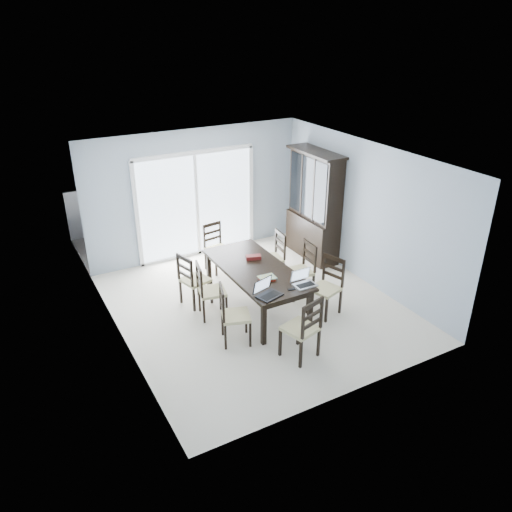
% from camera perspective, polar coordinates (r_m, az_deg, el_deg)
% --- Properties ---
extents(floor, '(5.00, 5.00, 0.00)m').
position_cam_1_polar(floor, '(8.62, -0.01, -5.81)').
color(floor, beige).
rests_on(floor, ground).
extents(ceiling, '(5.00, 5.00, 0.00)m').
position_cam_1_polar(ceiling, '(7.60, -0.01, 11.16)').
color(ceiling, white).
rests_on(ceiling, back_wall).
extents(back_wall, '(4.50, 0.02, 2.60)m').
position_cam_1_polar(back_wall, '(10.14, -6.91, 7.06)').
color(back_wall, '#93A2B0').
rests_on(back_wall, floor).
extents(wall_left, '(0.02, 5.00, 2.60)m').
position_cam_1_polar(wall_left, '(7.31, -15.65, -1.35)').
color(wall_left, '#93A2B0').
rests_on(wall_left, floor).
extents(wall_right, '(0.02, 5.00, 2.60)m').
position_cam_1_polar(wall_right, '(9.24, 12.34, 4.78)').
color(wall_right, '#93A2B0').
rests_on(wall_right, floor).
extents(balcony, '(4.50, 2.00, 0.10)m').
position_cam_1_polar(balcony, '(11.50, -8.48, 2.04)').
color(balcony, gray).
rests_on(balcony, ground).
extents(railing, '(4.50, 0.06, 1.10)m').
position_cam_1_polar(railing, '(12.16, -10.38, 6.27)').
color(railing, '#99999E').
rests_on(railing, balcony).
extents(dining_table, '(1.00, 2.20, 0.75)m').
position_cam_1_polar(dining_table, '(8.29, -0.01, -1.84)').
color(dining_table, black).
rests_on(dining_table, floor).
extents(china_hutch, '(0.50, 1.38, 2.20)m').
position_cam_1_polar(china_hutch, '(10.10, 6.65, 5.63)').
color(china_hutch, black).
rests_on(china_hutch, floor).
extents(sliding_door, '(2.52, 0.05, 2.18)m').
position_cam_1_polar(sliding_door, '(10.19, -6.80, 5.89)').
color(sliding_door, silver).
rests_on(sliding_door, floor).
extents(chair_left_near, '(0.53, 0.53, 1.10)m').
position_cam_1_polar(chair_left_near, '(7.47, -3.06, -6.04)').
color(chair_left_near, black).
rests_on(chair_left_near, floor).
extents(chair_left_mid, '(0.50, 0.49, 1.11)m').
position_cam_1_polar(chair_left_mid, '(8.12, -5.72, -3.32)').
color(chair_left_mid, black).
rests_on(chair_left_mid, floor).
extents(chair_left_far, '(0.52, 0.51, 1.11)m').
position_cam_1_polar(chair_left_far, '(8.46, -7.51, -2.14)').
color(chair_left_far, black).
rests_on(chair_left_far, floor).
extents(chair_right_near, '(0.55, 0.54, 1.14)m').
position_cam_1_polar(chair_right_near, '(8.30, 8.33, -2.69)').
color(chair_right_near, black).
rests_on(chair_right_near, floor).
extents(chair_right_mid, '(0.46, 0.45, 1.13)m').
position_cam_1_polar(chair_right_mid, '(8.78, 5.50, -0.88)').
color(chair_right_mid, black).
rests_on(chair_right_mid, floor).
extents(chair_right_far, '(0.46, 0.45, 1.10)m').
position_cam_1_polar(chair_right_far, '(9.24, 2.18, 0.53)').
color(chair_right_far, black).
rests_on(chair_right_far, floor).
extents(chair_end_near, '(0.54, 0.55, 1.16)m').
position_cam_1_polar(chair_end_near, '(7.11, 5.70, -7.61)').
color(chair_end_near, black).
rests_on(chair_end_near, floor).
extents(chair_end_far, '(0.47, 0.48, 1.08)m').
position_cam_1_polar(chair_end_far, '(9.69, -4.67, 1.63)').
color(chair_end_far, black).
rests_on(chair_end_far, floor).
extents(laptop_dark, '(0.42, 0.35, 0.25)m').
position_cam_1_polar(laptop_dark, '(7.42, 1.56, -4.20)').
color(laptop_dark, black).
rests_on(laptop_dark, dining_table).
extents(laptop_silver, '(0.35, 0.24, 0.24)m').
position_cam_1_polar(laptop_silver, '(7.73, 5.63, -3.01)').
color(laptop_silver, '#BDBDBF').
rests_on(laptop_silver, dining_table).
extents(book_stack, '(0.29, 0.23, 0.04)m').
position_cam_1_polar(book_stack, '(7.89, 1.25, -2.56)').
color(book_stack, maroon).
rests_on(book_stack, dining_table).
extents(cell_phone, '(0.12, 0.07, 0.01)m').
position_cam_1_polar(cell_phone, '(7.63, 4.09, -3.81)').
color(cell_phone, black).
rests_on(cell_phone, dining_table).
extents(game_box, '(0.28, 0.21, 0.06)m').
position_cam_1_polar(game_box, '(8.55, -0.30, -0.14)').
color(game_box, '#49100E').
rests_on(game_box, dining_table).
extents(hot_tub, '(2.26, 2.11, 0.99)m').
position_cam_1_polar(hot_tub, '(11.31, -10.33, 4.49)').
color(hot_tub, brown).
rests_on(hot_tub, balcony).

